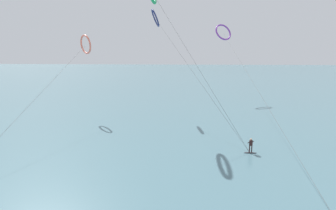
{
  "coord_description": "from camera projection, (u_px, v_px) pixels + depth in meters",
  "views": [
    {
      "loc": [
        1.8,
        -6.33,
        11.48
      ],
      "look_at": [
        0.0,
        22.89,
        5.8
      ],
      "focal_mm": 31.06,
      "sensor_mm": 36.0,
      "label": 1
    }
  ],
  "objects": [
    {
      "name": "sea_water",
      "position": [
        181.0,
        78.0,
        114.2
      ],
      "size": [
        400.0,
        200.0,
        0.08
      ],
      "primitive_type": "cube",
      "color": "#476B75",
      "rests_on": "ground"
    },
    {
      "name": "surfer_charcoal",
      "position": [
        251.0,
        147.0,
        32.14
      ],
      "size": [
        1.4,
        0.64,
        1.7
      ],
      "rotation": [
        0.0,
        0.0,
        0.32
      ],
      "color": "black",
      "rests_on": "ground"
    },
    {
      "name": "kite_violet",
      "position": [
        223.0,
        32.0,
        65.73
      ],
      "size": [
        4.66,
        53.53,
        17.05
      ],
      "rotation": [
        0.0,
        0.0,
        0.53
      ],
      "color": "purple",
      "rests_on": "ground"
    },
    {
      "name": "kite_navy",
      "position": [
        156.0,
        18.0,
        51.57
      ],
      "size": [
        13.88,
        24.02,
        18.45
      ],
      "rotation": [
        0.0,
        0.0,
        1.77
      ],
      "color": "navy",
      "rests_on": "ground"
    },
    {
      "name": "kite_coral",
      "position": [
        85.0,
        45.0,
        49.08
      ],
      "size": [
        2.89,
        33.23,
        13.86
      ],
      "rotation": [
        0.0,
        0.0,
        2.4
      ],
      "color": "#EA7260",
      "rests_on": "ground"
    }
  ]
}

